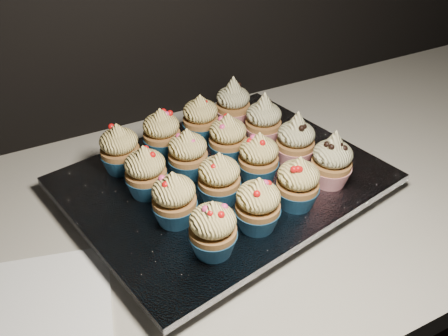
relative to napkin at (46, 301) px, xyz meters
name	(u,v)px	position (x,y,z in m)	size (l,w,h in m)	color
worktop	(159,233)	(0.18, 0.07, -0.02)	(2.44, 0.64, 0.04)	silver
napkin	(46,301)	(0.00, 0.00, 0.00)	(0.16, 0.16, 0.00)	white
baking_tray	(224,188)	(0.30, 0.09, 0.01)	(0.43, 0.33, 0.02)	black
foil_lining	(224,179)	(0.30, 0.09, 0.03)	(0.46, 0.36, 0.01)	silver
cupcake_0	(213,230)	(0.21, -0.05, 0.07)	(0.06, 0.06, 0.08)	navy
cupcake_1	(258,205)	(0.29, -0.03, 0.07)	(0.06, 0.06, 0.08)	navy
cupcake_2	(298,184)	(0.36, -0.02, 0.07)	(0.06, 0.06, 0.08)	navy
cupcake_3	(332,161)	(0.44, 0.00, 0.07)	(0.06, 0.06, 0.10)	red
cupcake_4	(174,199)	(0.19, 0.03, 0.07)	(0.06, 0.06, 0.08)	navy
cupcake_5	(219,179)	(0.27, 0.04, 0.07)	(0.06, 0.06, 0.08)	navy
cupcake_6	(259,158)	(0.35, 0.06, 0.07)	(0.06, 0.06, 0.08)	navy
cupcake_7	(296,141)	(0.42, 0.07, 0.07)	(0.06, 0.06, 0.10)	red
cupcake_8	(146,172)	(0.18, 0.11, 0.07)	(0.06, 0.06, 0.08)	navy
cupcake_9	(188,154)	(0.25, 0.12, 0.07)	(0.06, 0.06, 0.08)	navy
cupcake_10	(228,139)	(0.33, 0.13, 0.07)	(0.06, 0.06, 0.08)	navy
cupcake_11	(263,121)	(0.41, 0.15, 0.07)	(0.06, 0.06, 0.10)	red
cupcake_12	(120,149)	(0.17, 0.19, 0.07)	(0.06, 0.06, 0.08)	navy
cupcake_13	(162,133)	(0.24, 0.20, 0.07)	(0.06, 0.06, 0.08)	navy
cupcake_14	(201,119)	(0.32, 0.21, 0.07)	(0.06, 0.06, 0.08)	navy
cupcake_15	(233,104)	(0.39, 0.23, 0.07)	(0.06, 0.06, 0.10)	red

